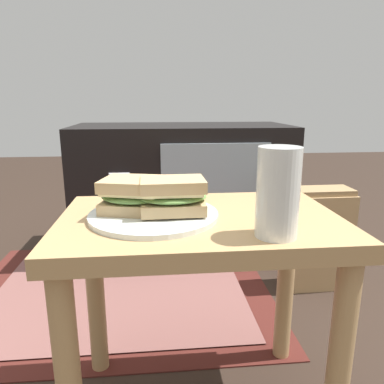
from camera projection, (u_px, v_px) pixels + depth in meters
side_table at (200, 257)px, 0.75m from camera, size 0.56×0.36×0.46m
tv_cabinet at (183, 188)px, 1.69m from camera, size 0.96×0.46×0.58m
area_rug at (120, 291)px, 1.33m from camera, size 1.09×0.85×0.01m
plate at (154, 215)px, 0.72m from camera, size 0.26×0.26×0.01m
sandwich_front at (134, 195)px, 0.72m from camera, size 0.15×0.13×0.07m
sandwich_back at (173, 196)px, 0.70m from camera, size 0.13×0.10×0.07m
beer_glass at (278, 195)px, 0.60m from camera, size 0.07×0.07×0.15m
paper_bag at (319, 238)px, 1.34m from camera, size 0.22×0.12×0.38m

